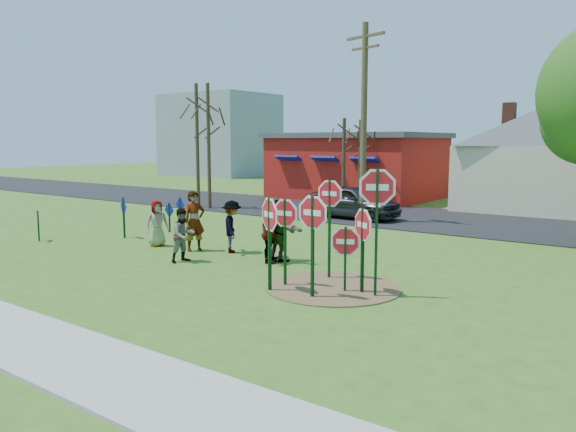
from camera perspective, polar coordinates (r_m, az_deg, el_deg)
name	(u,v)px	position (r m, az deg, el deg)	size (l,w,h in m)	color
ground	(221,258)	(16.81, -6.77, -4.22)	(120.00, 120.00, 0.00)	#36621C
road	(392,216)	(26.28, 10.56, 0.04)	(120.00, 7.50, 0.04)	black
dirt_patch	(333,287)	(13.36, 4.60, -7.24)	(3.20, 3.20, 0.03)	brown
red_building	(357,165)	(34.39, 7.07, 5.14)	(9.40, 7.69, 3.90)	#A11F10
cream_house	(555,151)	(30.56, 25.52, 5.94)	(9.40, 9.40, 6.50)	beige
distant_building	(220,135)	(57.49, -6.91, 8.16)	(10.00, 8.00, 8.00)	#8C939E
stop_sign_a	(270,223)	(12.75, -1.88, -0.71)	(0.96, 0.49, 2.31)	black
stop_sign_b	(330,203)	(13.94, 4.26, 1.28)	(0.92, 0.06, 2.61)	black
stop_sign_c	(313,223)	(12.20, 2.52, -0.71)	(1.03, 0.07, 2.41)	black
stop_sign_d	(377,200)	(12.36, 9.04, 1.67)	(1.01, 0.47, 2.99)	black
stop_sign_e	(345,246)	(12.82, 5.85, -3.02)	(0.86, 0.40, 1.64)	black
stop_sign_f	(363,230)	(12.69, 7.61, -1.46)	(0.86, 0.56, 2.08)	black
stop_sign_g	(285,222)	(13.24, -0.30, -0.62)	(0.93, 0.06, 2.21)	black
blue_diamond_a	(38,222)	(21.15, -24.04, -0.58)	(0.47, 0.33, 1.07)	black
blue_diamond_b	(124,213)	(20.78, -16.35, 0.34)	(0.64, 0.26, 1.46)	black
blue_diamond_c	(169,214)	(21.67, -11.97, 0.21)	(0.58, 0.08, 1.13)	black
blue_diamond_d	(180,209)	(22.68, -10.90, 0.72)	(0.58, 0.10, 1.22)	black
person_a	(157,223)	(18.89, -13.15, -0.73)	(0.74, 0.48, 1.51)	#456099
person_b	(195,221)	(17.81, -9.47, -0.52)	(0.69, 0.45, 1.89)	#21796F
person_c	(183,235)	(16.29, -10.60, -1.92)	(0.75, 0.58, 1.54)	brown
person_d	(232,227)	(17.38, -5.71, -1.09)	(1.05, 0.60, 1.62)	#37373C
person_e	(269,234)	(15.83, -1.93, -1.79)	(0.99, 0.41, 1.69)	#4F2B56
person_f	(278,230)	(16.13, -0.97, -1.45)	(1.65, 0.53, 1.78)	#1C5935
suv	(353,202)	(24.95, 6.58, 1.47)	(1.74, 4.33, 1.47)	#2F2F34
utility_pole	(364,119)	(23.84, 7.71, 9.71)	(1.97, 0.61, 8.22)	#4C3823
bare_tree_west	(197,128)	(29.18, -9.23, 8.81)	(1.80, 1.80, 6.31)	#382819
bare_tree_east	(344,150)	(28.94, 5.70, 6.67)	(1.80, 1.80, 4.58)	#382819
bare_tree_mid	(208,128)	(28.62, -8.09, 8.82)	(1.80, 1.80, 6.28)	#382819
bare_tree_extra	(360,151)	(29.20, 7.34, 6.57)	(1.80, 1.80, 4.52)	#382819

